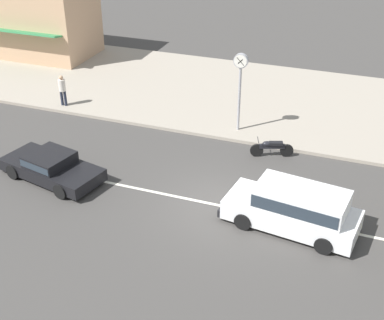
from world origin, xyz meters
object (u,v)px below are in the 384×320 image
at_px(street_clock, 240,74).
at_px(sedan_black_3, 51,166).
at_px(shopfront_corner_warung, 38,15).
at_px(motorcycle_2, 271,147).
at_px(minivan_white_1, 295,207).
at_px(pedestrian_near_clock, 62,88).

bearing_deg(street_clock, sedan_black_3, -132.24).
bearing_deg(shopfront_corner_warung, motorcycle_2, -25.39).
bearing_deg(street_clock, minivan_white_1, -59.14).
relative_size(street_clock, pedestrian_near_clock, 2.28).
distance_m(sedan_black_3, motorcycle_2, 9.05).
xyz_separation_m(street_clock, pedestrian_near_clock, (-8.95, -0.40, -1.76)).
relative_size(minivan_white_1, motorcycle_2, 2.73).
bearing_deg(street_clock, motorcycle_2, -40.97).
xyz_separation_m(sedan_black_3, shopfront_corner_warung, (-8.81, 12.55, 2.06)).
bearing_deg(shopfront_corner_warung, street_clock, -22.90).
relative_size(sedan_black_3, motorcycle_2, 2.59).
xyz_separation_m(minivan_white_1, pedestrian_near_clock, (-12.73, 5.93, 0.22)).
height_order(minivan_white_1, sedan_black_3, minivan_white_1).
relative_size(sedan_black_3, pedestrian_near_clock, 2.88).
distance_m(motorcycle_2, pedestrian_near_clock, 10.99).
bearing_deg(pedestrian_near_clock, motorcycle_2, -6.74).
distance_m(motorcycle_2, street_clock, 3.52).
relative_size(pedestrian_near_clock, shopfront_corner_warung, 0.24).
height_order(minivan_white_1, shopfront_corner_warung, shopfront_corner_warung).
bearing_deg(sedan_black_3, pedestrian_near_clock, 117.83).
bearing_deg(motorcycle_2, shopfront_corner_warung, 154.61).
height_order(sedan_black_3, pedestrian_near_clock, pedestrian_near_clock).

